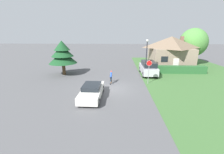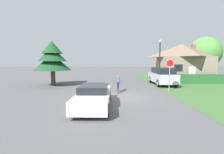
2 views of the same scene
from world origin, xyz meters
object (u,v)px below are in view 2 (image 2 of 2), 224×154
Objects in this scene: sedan_left_lane at (94,96)px; street_lamp at (160,56)px; stop_sign at (170,70)px; deciduous_tree_right at (205,53)px; conifer_tall_near at (53,58)px; parked_suv_right at (162,76)px; cottage_house at (182,61)px; cyclist at (118,84)px.

street_lamp is at bearing -37.26° from sedan_left_lane.
deciduous_tree_right is (10.71, 12.66, 2.18)m from stop_sign.
conifer_tall_near is 0.72× the size of deciduous_tree_right.
parked_suv_right is 12.60m from conifer_tall_near.
cottage_house is at bearing 49.05° from street_lamp.
sedan_left_lane is (-11.85, -14.45, -2.15)m from cottage_house.
stop_sign is at bearing -85.69° from cyclist.
deciduous_tree_right is at bearing -49.55° from parked_suv_right.
conifer_tall_near is (-7.16, 3.68, 2.36)m from cyclist.
sedan_left_lane is at bearing 38.27° from stop_sign.
stop_sign reaches higher than parked_suv_right.
cyclist is at bearing -27.21° from conifer_tall_near.
sedan_left_lane is 10.00m from conifer_tall_near.
street_lamp is 12.01m from conifer_tall_near.
sedan_left_lane is 0.92× the size of street_lamp.
cottage_house reaches higher than street_lamp.
sedan_left_lane is 10.80m from street_lamp.
cottage_house is at bearing 20.47° from conifer_tall_near.
street_lamp is (0.33, 3.92, 1.32)m from stop_sign.
parked_suv_right is at bearing 2.22° from conifer_tall_near.
cottage_house reaches higher than sedan_left_lane.
parked_suv_right is (5.26, 4.17, 0.32)m from cyclist.
sedan_left_lane is at bearing 163.01° from cyclist.
cottage_house is 1.50× the size of conifer_tall_near.
deciduous_tree_right reaches higher than conifer_tall_near.
sedan_left_lane is 2.78× the size of cyclist.
deciduous_tree_right reaches higher than parked_suv_right.
deciduous_tree_right is at bearing -46.44° from cyclist.
deciduous_tree_right is (22.39, 9.02, 1.07)m from conifer_tall_near.
stop_sign is 12.28m from conifer_tall_near.
street_lamp reaches higher than stop_sign.
parked_suv_right is 0.94× the size of street_lamp.
cottage_house is at bearing -38.51° from sedan_left_lane.
cottage_house is 1.52× the size of parked_suv_right.
conifer_tall_near is (-5.55, 7.95, 2.46)m from sedan_left_lane.
sedan_left_lane is at bearing -55.08° from conifer_tall_near.
stop_sign is (-0.75, -4.12, 0.94)m from parked_suv_right.
deciduous_tree_right is (10.38, 8.74, 0.86)m from street_lamp.
cottage_house is 18.58m from conifer_tall_near.
sedan_left_lane is 4.56m from cyclist.
conifer_tall_near is at bearing -160.04° from cottage_house.
stop_sign is 0.58× the size of conifer_tall_near.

